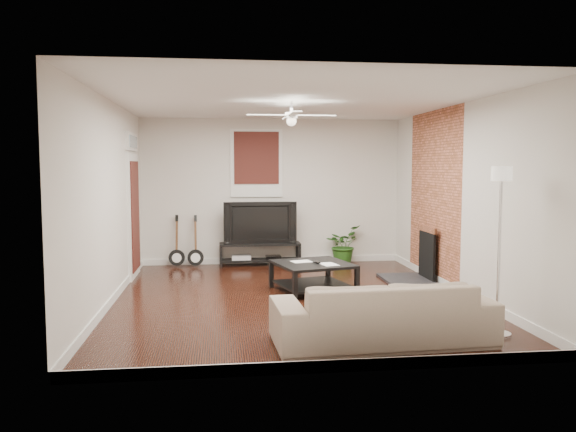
% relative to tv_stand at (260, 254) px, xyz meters
% --- Properties ---
extents(room, '(5.01, 6.01, 2.81)m').
position_rel_tv_stand_xyz_m(room, '(0.25, -2.78, 1.18)').
color(room, black).
rests_on(room, ground).
extents(brick_accent, '(0.02, 2.20, 2.80)m').
position_rel_tv_stand_xyz_m(brick_accent, '(2.74, -1.78, 1.18)').
color(brick_accent, brown).
rests_on(brick_accent, floor).
extents(fireplace, '(0.80, 1.10, 0.92)m').
position_rel_tv_stand_xyz_m(fireplace, '(2.45, -1.78, 0.24)').
color(fireplace, black).
rests_on(fireplace, floor).
extents(window_back, '(1.00, 0.06, 1.30)m').
position_rel_tv_stand_xyz_m(window_back, '(-0.05, 0.19, 1.73)').
color(window_back, '#3B1410').
rests_on(window_back, wall_back).
extents(door_left, '(0.08, 1.00, 2.50)m').
position_rel_tv_stand_xyz_m(door_left, '(-2.21, -0.88, 1.03)').
color(door_left, white).
rests_on(door_left, wall_left).
extents(tv_stand, '(1.54, 0.41, 0.43)m').
position_rel_tv_stand_xyz_m(tv_stand, '(0.00, 0.00, 0.00)').
color(tv_stand, black).
rests_on(tv_stand, floor).
extents(tv, '(1.38, 0.18, 0.79)m').
position_rel_tv_stand_xyz_m(tv, '(0.00, 0.02, 0.61)').
color(tv, black).
rests_on(tv, tv_stand).
extents(coffee_table, '(1.28, 1.28, 0.44)m').
position_rel_tv_stand_xyz_m(coffee_table, '(0.63, -2.38, 0.00)').
color(coffee_table, black).
rests_on(coffee_table, floor).
extents(sofa, '(2.37, 1.02, 0.68)m').
position_rel_tv_stand_xyz_m(sofa, '(0.96, -4.96, 0.12)').
color(sofa, tan).
rests_on(sofa, floor).
extents(floor_lamp, '(0.33, 0.33, 1.90)m').
position_rel_tv_stand_xyz_m(floor_lamp, '(2.31, -4.86, 0.73)').
color(floor_lamp, silver).
rests_on(floor_lamp, floor).
extents(potted_plant, '(0.86, 0.88, 0.74)m').
position_rel_tv_stand_xyz_m(potted_plant, '(1.61, 0.00, 0.16)').
color(potted_plant, '#235418').
rests_on(potted_plant, floor).
extents(guitar_left, '(0.31, 0.23, 0.98)m').
position_rel_tv_stand_xyz_m(guitar_left, '(-1.57, -0.03, 0.28)').
color(guitar_left, black).
rests_on(guitar_left, floor).
extents(guitar_right, '(0.31, 0.23, 0.98)m').
position_rel_tv_stand_xyz_m(guitar_right, '(-1.22, -0.06, 0.28)').
color(guitar_right, black).
rests_on(guitar_right, floor).
extents(ceiling_fan, '(1.24, 1.24, 0.32)m').
position_rel_tv_stand_xyz_m(ceiling_fan, '(0.25, -2.78, 2.38)').
color(ceiling_fan, white).
rests_on(ceiling_fan, ceiling).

